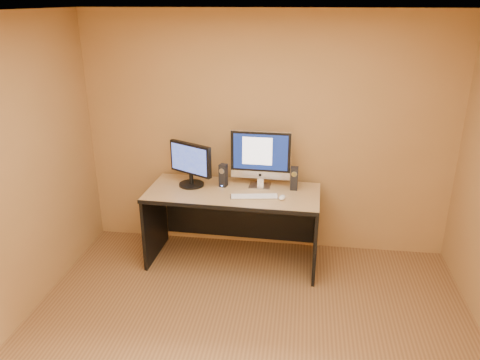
# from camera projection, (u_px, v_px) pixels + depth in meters

# --- Properties ---
(walls) EXTENTS (4.00, 4.00, 2.60)m
(walls) POSITION_uv_depth(u_px,v_px,m) (242.00, 215.00, 3.20)
(walls) COLOR olive
(walls) RESTS_ON ground
(ceiling) EXTENTS (4.00, 4.00, 0.00)m
(ceiling) POSITION_uv_depth(u_px,v_px,m) (242.00, 13.00, 2.73)
(ceiling) COLOR white
(ceiling) RESTS_ON walls
(desk) EXTENTS (1.80, 0.83, 0.82)m
(desk) POSITION_uv_depth(u_px,v_px,m) (233.00, 227.00, 4.98)
(desk) COLOR tan
(desk) RESTS_ON ground
(imac) EXTENTS (0.64, 0.26, 0.61)m
(imac) POSITION_uv_depth(u_px,v_px,m) (260.00, 159.00, 4.85)
(imac) COLOR #B8B7BC
(imac) RESTS_ON desk
(second_monitor) EXTENTS (0.60, 0.49, 0.47)m
(second_monitor) POSITION_uv_depth(u_px,v_px,m) (191.00, 165.00, 4.90)
(second_monitor) COLOR black
(second_monitor) RESTS_ON desk
(speaker_left) EXTENTS (0.09, 0.10, 0.24)m
(speaker_left) POSITION_uv_depth(u_px,v_px,m) (223.00, 175.00, 4.92)
(speaker_left) COLOR black
(speaker_left) RESTS_ON desk
(speaker_right) EXTENTS (0.08, 0.08, 0.24)m
(speaker_right) POSITION_uv_depth(u_px,v_px,m) (294.00, 178.00, 4.84)
(speaker_right) COLOR black
(speaker_right) RESTS_ON desk
(keyboard) EXTENTS (0.49, 0.20, 0.02)m
(keyboard) POSITION_uv_depth(u_px,v_px,m) (254.00, 197.00, 4.67)
(keyboard) COLOR #B3B3B7
(keyboard) RESTS_ON desk
(mouse) EXTENTS (0.08, 0.12, 0.04)m
(mouse) POSITION_uv_depth(u_px,v_px,m) (282.00, 197.00, 4.63)
(mouse) COLOR silver
(mouse) RESTS_ON desk
(cable_a) EXTENTS (0.07, 0.24, 0.01)m
(cable_a) POSITION_uv_depth(u_px,v_px,m) (260.00, 183.00, 5.04)
(cable_a) COLOR black
(cable_a) RESTS_ON desk
(cable_b) EXTENTS (0.11, 0.17, 0.01)m
(cable_b) POSITION_uv_depth(u_px,v_px,m) (256.00, 182.00, 5.06)
(cable_b) COLOR black
(cable_b) RESTS_ON desk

